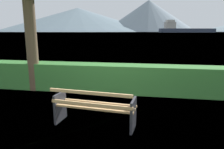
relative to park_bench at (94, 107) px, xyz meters
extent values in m
plane|color=#4C6B33|center=(0.01, 0.06, -0.43)|extent=(1400.00, 1400.00, 0.00)
plane|color=#7A99A8|center=(0.01, 307.74, -0.43)|extent=(620.00, 620.00, 0.00)
cube|color=tan|center=(-0.01, -0.13, 0.02)|extent=(1.80, 0.25, 0.04)
cube|color=tan|center=(0.01, 0.06, 0.02)|extent=(1.80, 0.25, 0.04)
cube|color=tan|center=(0.03, 0.25, 0.02)|extent=(1.80, 0.25, 0.04)
cube|color=tan|center=(-0.02, -0.20, 0.14)|extent=(1.79, 0.23, 0.06)
cube|color=tan|center=(-0.03, -0.25, 0.41)|extent=(1.79, 0.23, 0.06)
cube|color=#2D2D33|center=(-0.85, 0.13, -0.09)|extent=(0.10, 0.51, 0.68)
cube|color=#2D2D33|center=(0.86, -0.05, -0.09)|extent=(0.10, 0.51, 0.68)
cube|color=#387A33|center=(0.01, 2.72, 0.04)|extent=(12.74, 0.81, 0.94)
cylinder|color=brown|center=(-2.84, 2.47, 1.39)|extent=(0.38, 0.38, 3.63)
cube|color=#2D384C|center=(51.25, 285.22, 2.14)|extent=(73.65, 27.44, 5.15)
cube|color=beige|center=(28.42, 279.25, 8.84)|extent=(14.91, 11.25, 8.24)
cube|color=silver|center=(28.42, 279.25, 14.24)|extent=(11.29, 11.12, 2.57)
cone|color=slate|center=(-195.70, 573.49, 32.08)|extent=(429.98, 429.98, 65.01)
cone|color=gray|center=(0.01, 565.71, 39.78)|extent=(240.71, 240.71, 80.42)
camera|label=1|loc=(1.11, -4.16, 1.64)|focal=33.24mm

